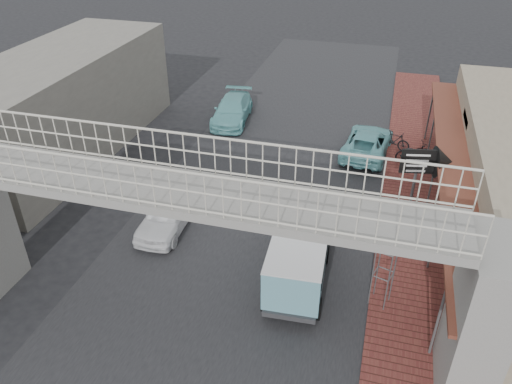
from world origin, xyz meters
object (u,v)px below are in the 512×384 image
Objects in this scene: angkot_curb at (367,142)px; street_clock at (389,244)px; motorcycle_near at (413,152)px; motorcycle_far at (394,140)px; arrow_sign at (441,163)px; white_hatchback at (168,212)px; dark_sedan at (306,231)px; angkot_far at (232,110)px; angkot_van at (299,257)px.

street_clock is at bearing 102.83° from angkot_curb.
motorcycle_far is (-0.95, 1.05, 0.01)m from motorcycle_near.
street_clock is at bearing 150.14° from motorcycle_near.
motorcycle_near is at bearing 85.75° from arrow_sign.
street_clock reaches higher than white_hatchback.
street_clock reaches higher than dark_sedan.
motorcycle_near is at bearing 101.41° from street_clock.
dark_sedan is 0.86× the size of angkot_far.
angkot_curb is 1.34× the size of arrow_sign.
dark_sedan reaches higher than motorcycle_far.
arrow_sign is at bearing 88.81° from street_clock.
white_hatchback is 12.57m from motorcycle_near.
dark_sedan is 9.49m from motorcycle_far.
angkot_van is 2.58× the size of motorcycle_far.
arrow_sign reaches higher than dark_sedan.
street_clock reaches higher than motorcycle_near.
angkot_far is 16.04m from street_clock.
street_clock is at bearing -38.34° from dark_sedan.
angkot_van is at bearing 88.06° from angkot_curb.
motorcycle_near is at bearing 39.43° from white_hatchback.
dark_sedan is 4.30m from street_clock.
motorcycle_near is 10.71m from street_clock.
angkot_van is (0.15, -2.35, 0.62)m from dark_sedan.
angkot_curb is at bearing 113.55° from street_clock.
white_hatchback is at bearing 156.73° from angkot_van.
dark_sedan reaches higher than motorcycle_near.
arrow_sign is (4.59, 2.62, 2.22)m from dark_sedan.
arrow_sign is (0.70, -5.36, 2.29)m from motorcycle_near.
motorcycle_near is 0.63× the size of street_clock.
arrow_sign is (1.64, -6.40, 2.28)m from motorcycle_far.
white_hatchback reaches higher than dark_sedan.
angkot_van is (5.73, -2.06, 0.60)m from white_hatchback.
arrow_sign is (1.64, 5.13, 0.35)m from street_clock.
angkot_far is 14.36m from angkot_van.
dark_sedan is 0.87× the size of angkot_curb.
angkot_far is 1.10× the size of angkot_van.
motorcycle_near is at bearing -119.53° from motorcycle_far.
angkot_van is 1.23× the size of arrow_sign.
white_hatchback is 6.12m from angkot_van.
motorcycle_far is at bearing 74.08° from dark_sedan.
angkot_curb is (7.19, 8.62, -0.04)m from white_hatchback.
angkot_van reaches higher than dark_sedan.
arrow_sign reaches higher than angkot_far.
white_hatchback is at bearing 155.88° from motorcycle_far.
angkot_van is (-1.46, -10.69, 0.64)m from angkot_curb.
angkot_far is 9.37m from motorcycle_far.
angkot_van is at bearing 135.42° from motorcycle_near.
angkot_van reaches higher than motorcycle_near.
white_hatchback reaches higher than motorcycle_far.
motorcycle_near is (10.21, -2.47, -0.09)m from angkot_far.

